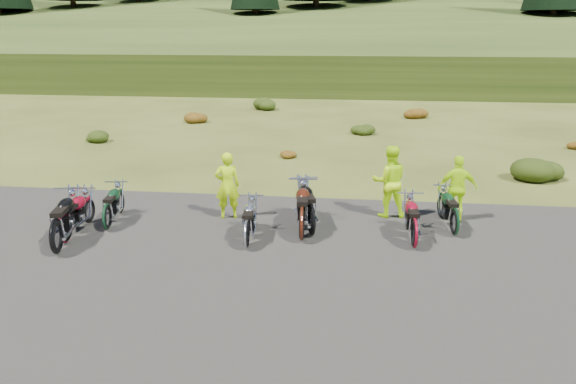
# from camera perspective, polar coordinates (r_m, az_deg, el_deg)

# --- Properties ---
(ground) EXTENTS (300.00, 300.00, 0.00)m
(ground) POSITION_cam_1_polar(r_m,az_deg,el_deg) (12.96, -3.67, -5.68)
(ground) COLOR #3B4216
(ground) RESTS_ON ground
(gravel_pad) EXTENTS (20.00, 12.00, 0.04)m
(gravel_pad) POSITION_cam_1_polar(r_m,az_deg,el_deg) (11.17, -5.61, -9.50)
(gravel_pad) COLOR black
(gravel_pad) RESTS_ON ground
(hill_slope) EXTENTS (300.00, 45.97, 9.37)m
(hill_slope) POSITION_cam_1_polar(r_m,az_deg,el_deg) (62.02, 5.13, 11.90)
(hill_slope) COLOR #263812
(hill_slope) RESTS_ON ground
(hill_plateau) EXTENTS (300.00, 90.00, 9.17)m
(hill_plateau) POSITION_cam_1_polar(r_m,az_deg,el_deg) (121.90, 6.28, 14.09)
(hill_plateau) COLOR #263812
(hill_plateau) RESTS_ON ground
(shrub_1) EXTENTS (1.03, 1.03, 0.61)m
(shrub_1) POSITION_cam_1_polar(r_m,az_deg,el_deg) (26.15, -18.92, 5.52)
(shrub_1) COLOR #1B330C
(shrub_1) RESTS_ON ground
(shrub_2) EXTENTS (1.30, 1.30, 0.77)m
(shrub_2) POSITION_cam_1_polar(r_m,az_deg,el_deg) (29.97, -9.50, 7.63)
(shrub_2) COLOR #6C2E0D
(shrub_2) RESTS_ON ground
(shrub_3) EXTENTS (1.56, 1.56, 0.92)m
(shrub_3) POSITION_cam_1_polar(r_m,az_deg,el_deg) (34.43, -2.29, 9.09)
(shrub_3) COLOR #1B330C
(shrub_3) RESTS_ON ground
(shrub_4) EXTENTS (0.77, 0.77, 0.45)m
(shrub_4) POSITION_cam_1_polar(r_m,az_deg,el_deg) (21.66, -0.19, 4.08)
(shrub_4) COLOR #6C2E0D
(shrub_4) RESTS_ON ground
(shrub_5) EXTENTS (1.03, 1.03, 0.61)m
(shrub_5) POSITION_cam_1_polar(r_m,az_deg,el_deg) (26.68, 7.52, 6.47)
(shrub_5) COLOR #1B330C
(shrub_5) RESTS_ON ground
(shrub_6) EXTENTS (1.30, 1.30, 0.77)m
(shrub_6) POSITION_cam_1_polar(r_m,az_deg,el_deg) (32.05, 12.76, 8.01)
(shrub_6) COLOR #6C2E0D
(shrub_6) RESTS_ON ground
(shrub_7) EXTENTS (1.56, 1.56, 0.92)m
(shrub_7) POSITION_cam_1_polar(r_m,az_deg,el_deg) (20.29, 24.16, 2.44)
(shrub_7) COLOR #1B330C
(shrub_7) RESTS_ON ground
(shrub_8) EXTENTS (0.77, 0.77, 0.45)m
(shrub_8) POSITION_cam_1_polar(r_m,az_deg,el_deg) (26.18, 26.97, 4.45)
(shrub_8) COLOR #6C2E0D
(shrub_8) RESTS_ON ground
(motorcycle_0) EXTENTS (1.21, 2.37, 1.18)m
(motorcycle_0) POSITION_cam_1_polar(r_m,az_deg,el_deg) (13.59, -22.29, -5.86)
(motorcycle_0) COLOR black
(motorcycle_0) RESTS_ON ground
(motorcycle_1) EXTENTS (0.76, 2.02, 1.04)m
(motorcycle_1) POSITION_cam_1_polar(r_m,az_deg,el_deg) (14.18, -21.55, -4.86)
(motorcycle_1) COLOR maroon
(motorcycle_1) RESTS_ON ground
(motorcycle_2) EXTENTS (0.89, 1.93, 0.97)m
(motorcycle_2) POSITION_cam_1_polar(r_m,az_deg,el_deg) (14.71, -17.78, -3.71)
(motorcycle_2) COLOR black
(motorcycle_2) RESTS_ON ground
(motorcycle_3) EXTENTS (0.75, 1.90, 0.97)m
(motorcycle_3) POSITION_cam_1_polar(r_m,az_deg,el_deg) (12.91, -4.22, -5.78)
(motorcycle_3) COLOR #AAABAF
(motorcycle_3) RESTS_ON ground
(motorcycle_4) EXTENTS (0.93, 2.32, 1.19)m
(motorcycle_4) POSITION_cam_1_polar(r_m,az_deg,el_deg) (13.34, 1.40, -4.98)
(motorcycle_4) COLOR #42170B
(motorcycle_4) RESTS_ON ground
(motorcycle_5) EXTENTS (1.25, 2.31, 1.15)m
(motorcycle_5) POSITION_cam_1_polar(r_m,az_deg,el_deg) (13.65, 2.37, -4.48)
(motorcycle_5) COLOR black
(motorcycle_5) RESTS_ON ground
(motorcycle_6) EXTENTS (0.72, 1.96, 1.02)m
(motorcycle_6) POSITION_cam_1_polar(r_m,az_deg,el_deg) (13.21, 12.63, -5.63)
(motorcycle_6) COLOR maroon
(motorcycle_6) RESTS_ON ground
(motorcycle_7) EXTENTS (0.85, 1.96, 0.99)m
(motorcycle_7) POSITION_cam_1_polar(r_m,az_deg,el_deg) (14.21, 16.46, -4.31)
(motorcycle_7) COLOR black
(motorcycle_7) RESTS_ON ground
(person_middle) EXTENTS (0.73, 0.57, 1.76)m
(person_middle) POSITION_cam_1_polar(r_m,az_deg,el_deg) (14.67, -6.17, 0.57)
(person_middle) COLOR #B1E20B
(person_middle) RESTS_ON ground
(person_right_a) EXTENTS (1.01, 0.83, 1.91)m
(person_right_a) POSITION_cam_1_polar(r_m,az_deg,el_deg) (14.94, 10.25, 0.97)
(person_right_a) COLOR #B1E20B
(person_right_a) RESTS_ON ground
(person_right_b) EXTENTS (1.03, 0.48, 1.71)m
(person_right_b) POSITION_cam_1_polar(r_m,az_deg,el_deg) (15.08, 16.84, 0.27)
(person_right_b) COLOR #B1E20B
(person_right_b) RESTS_ON ground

